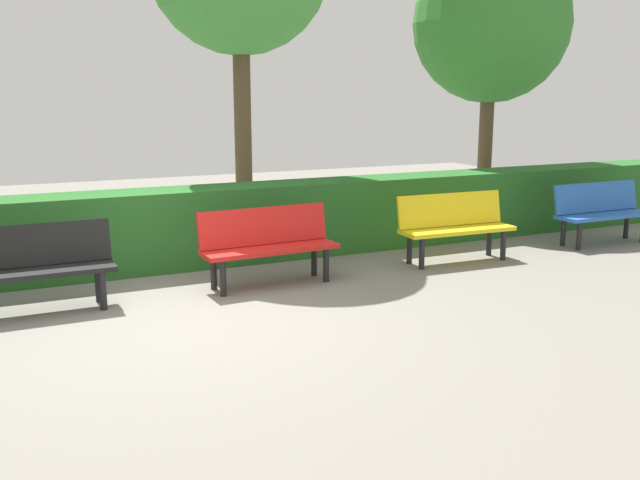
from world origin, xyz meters
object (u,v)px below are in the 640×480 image
object	(u,v)px
bench_yellow	(454,224)
bench_red	(268,242)
bench_black	(30,264)
bench_blue	(601,210)
tree_near	(491,25)

from	to	relation	value
bench_yellow	bench_red	bearing A→B (deg)	2.88
bench_yellow	bench_black	xyz separation A→B (m)	(5.03, 0.01, 0.00)
bench_blue	tree_near	size ratio (longest dim) A/B	0.33
bench_blue	bench_black	size ratio (longest dim) A/B	0.96
bench_yellow	bench_black	size ratio (longest dim) A/B	0.96
bench_blue	bench_yellow	world-z (taller)	same
bench_red	bench_black	size ratio (longest dim) A/B	0.98
bench_blue	bench_black	bearing A→B (deg)	0.29
bench_blue	tree_near	world-z (taller)	tree_near
bench_blue	bench_black	distance (m)	7.56
bench_blue	bench_yellow	distance (m)	2.52
bench_black	bench_blue	bearing A→B (deg)	179.70
bench_red	bench_black	distance (m)	2.48
bench_black	tree_near	distance (m)	8.48
tree_near	bench_yellow	bearing A→B (deg)	46.61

